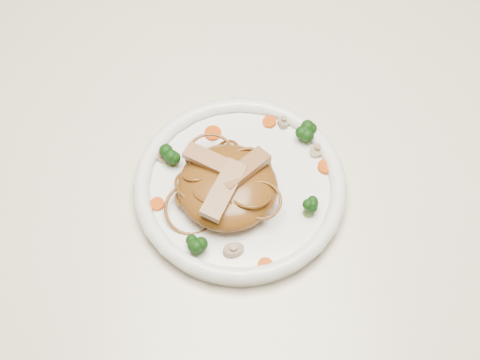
{
  "coord_description": "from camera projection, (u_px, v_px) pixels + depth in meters",
  "views": [
    {
      "loc": [
        -0.03,
        -0.46,
        1.49
      ],
      "look_at": [
        -0.02,
        -0.04,
        0.78
      ],
      "focal_mm": 51.23,
      "sensor_mm": 36.0,
      "label": 1
    }
  ],
  "objects": [
    {
      "name": "mushroom_0",
      "position": [
        233.0,
        250.0,
        0.79
      ],
      "size": [
        0.03,
        0.03,
        0.01
      ],
      "primitive_type": "cylinder",
      "rotation": [
        0.0,
        0.0,
        0.32
      ],
      "color": "gray",
      "rests_on": "plate"
    },
    {
      "name": "chicken_a",
      "position": [
        245.0,
        169.0,
        0.8
      ],
      "size": [
        0.06,
        0.06,
        0.01
      ],
      "primitive_type": "cube",
      "rotation": [
        0.0,
        0.0,
        0.76
      ],
      "color": "#A0754B",
      "rests_on": "noodle_mound"
    },
    {
      "name": "broccoli_0",
      "position": [
        307.0,
        132.0,
        0.86
      ],
      "size": [
        0.02,
        0.02,
        0.03
      ],
      "primitive_type": null,
      "rotation": [
        0.0,
        0.0,
        0.01
      ],
      "color": "#10380B",
      "rests_on": "plate"
    },
    {
      "name": "carrot_0",
      "position": [
        269.0,
        122.0,
        0.88
      ],
      "size": [
        0.02,
        0.02,
        0.0
      ],
      "primitive_type": "cylinder",
      "rotation": [
        0.0,
        0.0,
        0.03
      ],
      "color": "#DA5208",
      "rests_on": "plate"
    },
    {
      "name": "table",
      "position": [
        254.0,
        201.0,
        0.96
      ],
      "size": [
        1.2,
        0.8,
        0.75
      ],
      "color": "beige",
      "rests_on": "ground"
    },
    {
      "name": "noodle_mound",
      "position": [
        228.0,
        187.0,
        0.82
      ],
      "size": [
        0.13,
        0.13,
        0.04
      ],
      "primitive_type": "ellipsoid",
      "rotation": [
        0.0,
        0.0,
        -0.12
      ],
      "color": "brown",
      "rests_on": "plate"
    },
    {
      "name": "plate",
      "position": [
        240.0,
        189.0,
        0.84
      ],
      "size": [
        0.26,
        0.26,
        0.02
      ],
      "primitive_type": "cylinder",
      "rotation": [
        0.0,
        0.0,
        -0.03
      ],
      "color": "white",
      "rests_on": "table"
    },
    {
      "name": "mushroom_3",
      "position": [
        284.0,
        121.0,
        0.88
      ],
      "size": [
        0.02,
        0.02,
        0.01
      ],
      "primitive_type": "cylinder",
      "rotation": [
        0.0,
        0.0,
        1.5
      ],
      "color": "gray",
      "rests_on": "plate"
    },
    {
      "name": "carrot_1",
      "position": [
        157.0,
        204.0,
        0.82
      ],
      "size": [
        0.02,
        0.02,
        0.0
      ],
      "primitive_type": "cylinder",
      "rotation": [
        0.0,
        0.0,
        0.21
      ],
      "color": "#DA5208",
      "rests_on": "plate"
    },
    {
      "name": "carrot_2",
      "position": [
        326.0,
        167.0,
        0.85
      ],
      "size": [
        0.03,
        0.03,
        0.0
      ],
      "primitive_type": "cylinder",
      "rotation": [
        0.0,
        0.0,
        -0.39
      ],
      "color": "#DA5208",
      "rests_on": "plate"
    },
    {
      "name": "ground",
      "position": [
        249.0,
        343.0,
        1.52
      ],
      "size": [
        4.0,
        4.0,
        0.0
      ],
      "primitive_type": "plane",
      "color": "#50311B",
      "rests_on": "ground"
    },
    {
      "name": "mushroom_1",
      "position": [
        318.0,
        150.0,
        0.86
      ],
      "size": [
        0.04,
        0.04,
        0.01
      ],
      "primitive_type": "cylinder",
      "rotation": [
        0.0,
        0.0,
        0.88
      ],
      "color": "gray",
      "rests_on": "plate"
    },
    {
      "name": "mushroom_2",
      "position": [
        162.0,
        156.0,
        0.86
      ],
      "size": [
        0.03,
        0.03,
        0.01
      ],
      "primitive_type": "cylinder",
      "rotation": [
        0.0,
        0.0,
        -0.78
      ],
      "color": "gray",
      "rests_on": "plate"
    },
    {
      "name": "chicken_c",
      "position": [
        224.0,
        190.0,
        0.79
      ],
      "size": [
        0.06,
        0.08,
        0.01
      ],
      "primitive_type": "cube",
      "rotation": [
        0.0,
        0.0,
        4.26
      ],
      "color": "#A0754B",
      "rests_on": "noodle_mound"
    },
    {
      "name": "carrot_3",
      "position": [
        213.0,
        133.0,
        0.87
      ],
      "size": [
        0.02,
        0.02,
        0.0
      ],
      "primitive_type": "cylinder",
      "rotation": [
        0.0,
        0.0,
        -0.13
      ],
      "color": "#DA5208",
      "rests_on": "plate"
    },
    {
      "name": "broccoli_3",
      "position": [
        309.0,
        207.0,
        0.8
      ],
      "size": [
        0.03,
        0.03,
        0.03
      ],
      "primitive_type": null,
      "rotation": [
        0.0,
        0.0,
        -0.07
      ],
      "color": "#10380B",
      "rests_on": "plate"
    },
    {
      "name": "broccoli_1",
      "position": [
        171.0,
        156.0,
        0.84
      ],
      "size": [
        0.03,
        0.03,
        0.03
      ],
      "primitive_type": null,
      "rotation": [
        0.0,
        0.0,
        -0.09
      ],
      "color": "#10380B",
      "rests_on": "plate"
    },
    {
      "name": "carrot_4",
      "position": [
        265.0,
        265.0,
        0.78
      ],
      "size": [
        0.02,
        0.02,
        0.0
      ],
      "primitive_type": "cylinder",
      "rotation": [
        0.0,
        0.0,
        -0.07
      ],
      "color": "#DA5208",
      "rests_on": "plate"
    },
    {
      "name": "broccoli_2",
      "position": [
        196.0,
        245.0,
        0.78
      ],
      "size": [
        0.03,
        0.03,
        0.03
      ],
      "primitive_type": null,
      "rotation": [
        0.0,
        0.0,
        0.35
      ],
      "color": "#10380B",
      "rests_on": "plate"
    },
    {
      "name": "chicken_b",
      "position": [
        210.0,
        160.0,
        0.81
      ],
      "size": [
        0.07,
        0.05,
        0.01
      ],
      "primitive_type": "cube",
      "rotation": [
        0.0,
        0.0,
        2.65
      ],
      "color": "#A0754B",
      "rests_on": "noodle_mound"
    }
  ]
}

